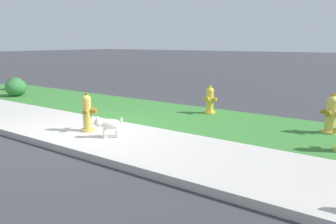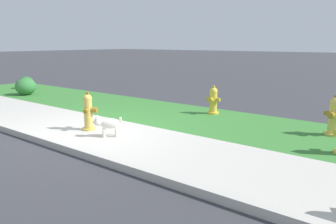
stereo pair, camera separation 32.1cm
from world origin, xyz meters
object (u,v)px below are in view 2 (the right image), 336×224
Objects in this scene: small_white_dog at (107,124)px; shrub_bush_near_lamp at (26,86)px; fire_hydrant_far_end at (88,112)px; shrub_bush_far_verge at (26,82)px; fire_hydrant_by_grass_verge at (334,116)px; fire_hydrant_near_corner at (213,100)px.

shrub_bush_near_lamp is at bearing -60.84° from small_white_dog.
fire_hydrant_far_end reaches higher than shrub_bush_far_verge.
shrub_bush_far_verge is (-7.66, 2.66, -0.02)m from small_white_dog.
fire_hydrant_far_end is (-4.09, -2.67, -0.00)m from fire_hydrant_by_grass_verge.
fire_hydrant_near_corner reaches higher than shrub_bush_far_verge.
fire_hydrant_near_corner is 3.21m from fire_hydrant_far_end.
fire_hydrant_near_corner is 1.29× the size of shrub_bush_far_verge.
shrub_bush_far_verge is at bearing -142.28° from fire_hydrant_far_end.
shrub_bush_far_verge is 0.81× the size of shrub_bush_near_lamp.
fire_hydrant_near_corner is at bearing 125.32° from fire_hydrant_far_end.
fire_hydrant_far_end reaches higher than fire_hydrant_near_corner.
fire_hydrant_by_grass_verge reaches higher than shrub_bush_near_lamp.
fire_hydrant_near_corner is 2.87m from fire_hydrant_by_grass_verge.
fire_hydrant_far_end is (-1.23, -2.97, 0.04)m from fire_hydrant_near_corner.
fire_hydrant_by_grass_verge is 1.16× the size of shrub_bush_near_lamp.
shrub_bush_near_lamp is (-6.68, -1.28, -0.05)m from fire_hydrant_near_corner.
fire_hydrant_by_grass_verge is at bearing 172.27° from fire_hydrant_near_corner.
small_white_dog is at bearing 49.85° from fire_hydrant_by_grass_verge.
fire_hydrant_near_corner is 6.80m from shrub_bush_near_lamp.
fire_hydrant_near_corner is 8.23m from shrub_bush_far_verge.
shrub_bush_near_lamp is at bearing 9.03° from fire_hydrant_near_corner.
fire_hydrant_far_end is at bearing -52.82° from small_white_dog.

